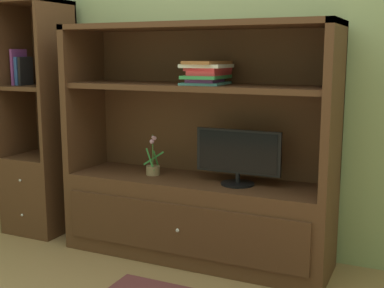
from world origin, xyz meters
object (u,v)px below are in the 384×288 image
(magazine_stack, at_px, (207,73))
(bookshelf_tall, at_px, (41,158))
(potted_plant, at_px, (153,167))
(media_console, at_px, (196,188))
(tv_monitor, at_px, (238,156))
(upright_book_row, at_px, (22,70))

(magazine_stack, height_order, bookshelf_tall, bookshelf_tall)
(potted_plant, bearing_deg, media_console, 3.09)
(media_console, height_order, potted_plant, media_console)
(media_console, height_order, tv_monitor, media_console)
(media_console, distance_m, upright_book_row, 1.67)
(potted_plant, height_order, bookshelf_tall, bookshelf_tall)
(tv_monitor, xyz_separation_m, upright_book_row, (-1.79, 0.02, 0.52))
(tv_monitor, xyz_separation_m, potted_plant, (-0.63, 0.01, -0.13))
(media_console, bearing_deg, potted_plant, -176.91)
(tv_monitor, distance_m, bookshelf_tall, 1.66)
(media_console, bearing_deg, magazine_stack, -7.88)
(tv_monitor, bearing_deg, bookshelf_tall, 179.01)
(tv_monitor, relative_size, upright_book_row, 2.06)
(tv_monitor, distance_m, upright_book_row, 1.86)
(media_console, distance_m, magazine_stack, 0.79)
(media_console, height_order, bookshelf_tall, bookshelf_tall)
(tv_monitor, distance_m, potted_plant, 0.65)
(tv_monitor, height_order, magazine_stack, magazine_stack)
(bookshelf_tall, xyz_separation_m, upright_book_row, (-0.13, -0.01, 0.69))
(bookshelf_tall, bearing_deg, upright_book_row, -175.39)
(potted_plant, distance_m, magazine_stack, 0.77)
(media_console, height_order, magazine_stack, media_console)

